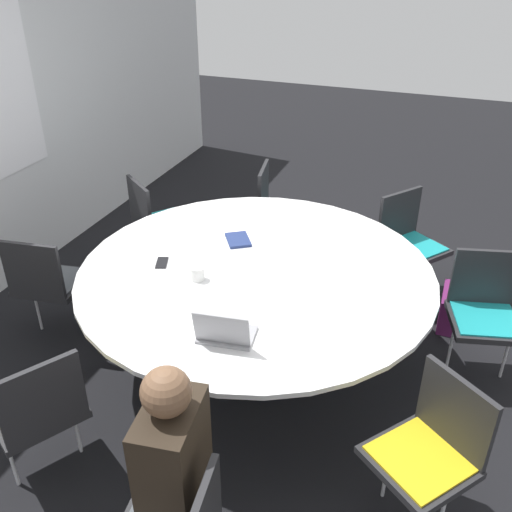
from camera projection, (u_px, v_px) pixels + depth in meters
ground_plane at (256, 359)px, 4.01m from camera, size 16.00×16.00×0.00m
conference_table at (256, 281)px, 3.68m from camera, size 2.27×2.27×0.74m
chair_1 at (431, 445)px, 2.69m from camera, size 0.60×0.61×0.86m
chair_2 at (485, 307)px, 3.67m from camera, size 0.52×0.53×0.86m
chair_3 at (409, 238)px, 4.50m from camera, size 0.60×0.60×0.86m
chair_4 at (278, 205)px, 5.02m from camera, size 0.51×0.49×0.86m
chair_5 at (156, 218)px, 4.80m from camera, size 0.60×0.60×0.86m
chair_6 at (47, 279)px, 3.97m from camera, size 0.48×0.50×0.86m
chair_7 at (38, 407)px, 2.90m from camera, size 0.59×0.59×0.86m
person_0 at (170, 464)px, 2.36m from camera, size 0.39×0.29×1.21m
laptop at (225, 332)px, 2.98m from camera, size 0.26×0.32×0.21m
spiral_notebook at (238, 240)px, 3.97m from camera, size 0.26×0.24×0.02m
coffee_cup at (197, 273)px, 3.51m from camera, size 0.09×0.09×0.09m
cell_phone at (162, 263)px, 3.71m from camera, size 0.16×0.12×0.01m
handbag at (451, 308)px, 4.31m from camera, size 0.36×0.16×0.28m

